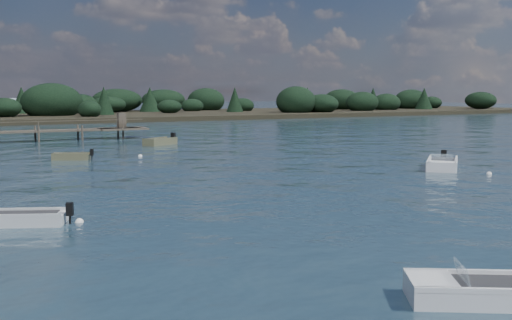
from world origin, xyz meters
TOP-DOWN VIEW (x-y plane):
  - ground at (0.00, 60.00)m, footprint 400.00×400.00m
  - dinghy_mid_white_b at (13.44, 11.75)m, footprint 4.77×4.58m
  - tender_far_white at (-6.02, 28.85)m, footprint 2.89×2.09m
  - dinghy_near_olive at (-5.04, -7.99)m, footprint 4.57×3.79m
  - dinghy_mid_grey at (-13.50, 7.01)m, footprint 3.99×2.83m
  - tender_far_grey_b at (4.34, 37.84)m, footprint 3.78×2.88m
  - buoy_c at (-11.28, 6.21)m, footprint 0.32×0.32m
  - buoy_d at (13.64, 8.21)m, footprint 0.32×0.32m
  - buoy_e at (-0.85, 28.75)m, footprint 0.32×0.32m
  - far_headland at (25.00, 100.00)m, footprint 190.00×40.00m

SIDE VIEW (x-z plane):
  - ground at x=0.00m, z-range 0.00..0.00m
  - buoy_c at x=-11.28m, z-range -0.16..0.16m
  - buoy_d at x=13.64m, z-range -0.16..0.16m
  - buoy_e at x=-0.85m, z-range -0.16..0.16m
  - dinghy_mid_grey at x=-13.50m, z-range -0.37..0.64m
  - tender_far_white at x=-6.02m, z-range -0.36..0.64m
  - dinghy_near_olive at x=-5.04m, z-range -0.43..0.73m
  - dinghy_mid_white_b at x=13.44m, z-range -0.48..0.81m
  - tender_far_grey_b at x=4.34m, z-range -0.47..0.85m
  - far_headland at x=25.00m, z-range -0.94..4.86m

